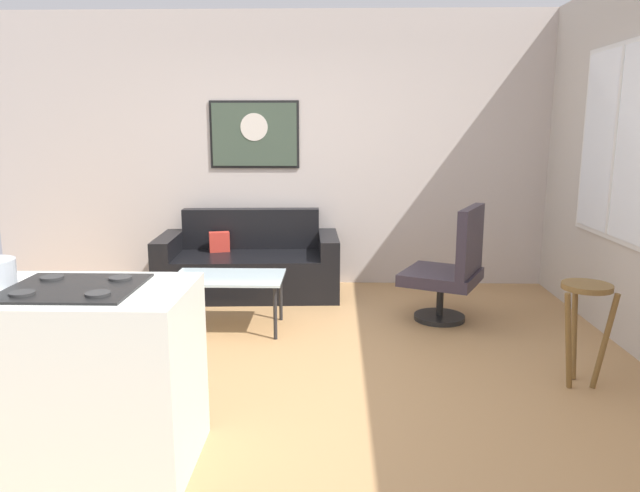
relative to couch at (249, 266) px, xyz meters
name	(u,v)px	position (x,y,z in m)	size (l,w,h in m)	color
ground	(274,374)	(0.44, -1.95, -0.30)	(6.40, 6.40, 0.04)	tan
back_wall	(296,151)	(0.44, 0.47, 1.12)	(6.40, 0.05, 2.80)	beige
couch	(249,266)	(0.00, 0.00, 0.00)	(1.80, 0.92, 0.82)	black
coffee_table	(228,281)	(-0.01, -1.08, 0.13)	(0.90, 0.57, 0.45)	silver
armchair	(452,268)	(1.85, -0.83, 0.19)	(0.81, 0.82, 1.00)	black
bar_stool	(585,309)	(2.44, -2.11, 0.24)	(0.36, 0.35, 0.68)	brown
kitchen_counter	(20,378)	(-0.66, -3.11, 0.17)	(1.68, 0.69, 0.92)	white
wall_painting	(254,134)	(0.02, 0.43, 1.29)	(0.92, 0.03, 0.69)	black
window	(616,143)	(3.03, -1.05, 1.25)	(0.03, 1.26, 1.51)	silver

